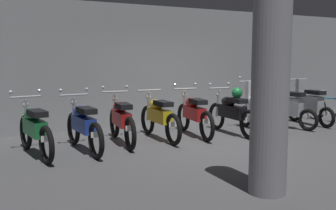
{
  "coord_description": "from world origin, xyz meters",
  "views": [
    {
      "loc": [
        -4.49,
        -6.4,
        1.76
      ],
      "look_at": [
        -0.73,
        0.7,
        0.75
      ],
      "focal_mm": 41.19,
      "sensor_mm": 36.0,
      "label": 1
    }
  ],
  "objects_px": {
    "motorbike_slot_0": "(35,129)",
    "motorbike_slot_6": "(259,108)",
    "motorbike_slot_2": "(121,119)",
    "motorbike_slot_4": "(194,114)",
    "motorbike_slot_8": "(309,104)",
    "motorbike_slot_3": "(159,117)",
    "support_pillar": "(270,75)",
    "bicycle": "(333,109)",
    "motorbike_slot_5": "(232,111)",
    "motorbike_slot_7": "(286,107)",
    "motorbike_slot_1": "(83,125)"
  },
  "relations": [
    {
      "from": "motorbike_slot_0",
      "to": "motorbike_slot_4",
      "type": "xyz_separation_m",
      "value": [
        3.44,
        0.19,
        0.0
      ]
    },
    {
      "from": "motorbike_slot_7",
      "to": "support_pillar",
      "type": "bearing_deg",
      "value": -137.46
    },
    {
      "from": "motorbike_slot_0",
      "to": "motorbike_slot_5",
      "type": "xyz_separation_m",
      "value": [
        4.3,
        -0.06,
        0.04
      ]
    },
    {
      "from": "motorbike_slot_6",
      "to": "motorbike_slot_8",
      "type": "height_order",
      "value": "motorbike_slot_6"
    },
    {
      "from": "motorbike_slot_5",
      "to": "motorbike_slot_7",
      "type": "xyz_separation_m",
      "value": [
        1.71,
        0.03,
        -0.0
      ]
    },
    {
      "from": "motorbike_slot_0",
      "to": "motorbike_slot_7",
      "type": "bearing_deg",
      "value": -0.28
    },
    {
      "from": "motorbike_slot_2",
      "to": "motorbike_slot_4",
      "type": "height_order",
      "value": "same"
    },
    {
      "from": "motorbike_slot_0",
      "to": "motorbike_slot_4",
      "type": "relative_size",
      "value": 1.0
    },
    {
      "from": "motorbike_slot_3",
      "to": "motorbike_slot_6",
      "type": "bearing_deg",
      "value": -4.8
    },
    {
      "from": "motorbike_slot_5",
      "to": "motorbike_slot_3",
      "type": "bearing_deg",
      "value": 170.98
    },
    {
      "from": "motorbike_slot_1",
      "to": "motorbike_slot_8",
      "type": "bearing_deg",
      "value": 0.93
    },
    {
      "from": "motorbike_slot_3",
      "to": "motorbike_slot_6",
      "type": "xyz_separation_m",
      "value": [
        2.58,
        -0.22,
        0.04
      ]
    },
    {
      "from": "motorbike_slot_2",
      "to": "motorbike_slot_1",
      "type": "bearing_deg",
      "value": -162.26
    },
    {
      "from": "motorbike_slot_5",
      "to": "motorbike_slot_6",
      "type": "relative_size",
      "value": 1.16
    },
    {
      "from": "motorbike_slot_3",
      "to": "bicycle",
      "type": "distance_m",
      "value": 5.14
    },
    {
      "from": "motorbike_slot_6",
      "to": "motorbike_slot_7",
      "type": "xyz_separation_m",
      "value": [
        0.85,
        -0.03,
        -0.0
      ]
    },
    {
      "from": "motorbike_slot_7",
      "to": "support_pillar",
      "type": "relative_size",
      "value": 0.54
    },
    {
      "from": "motorbike_slot_4",
      "to": "motorbike_slot_0",
      "type": "bearing_deg",
      "value": -176.8
    },
    {
      "from": "motorbike_slot_7",
      "to": "motorbike_slot_1",
      "type": "bearing_deg",
      "value": -179.7
    },
    {
      "from": "motorbike_slot_5",
      "to": "support_pillar",
      "type": "xyz_separation_m",
      "value": [
        -1.95,
        -3.33,
        1.0
      ]
    },
    {
      "from": "motorbike_slot_4",
      "to": "bicycle",
      "type": "height_order",
      "value": "motorbike_slot_4"
    },
    {
      "from": "motorbike_slot_8",
      "to": "motorbike_slot_1",
      "type": "bearing_deg",
      "value": -179.07
    },
    {
      "from": "motorbike_slot_7",
      "to": "bicycle",
      "type": "xyz_separation_m",
      "value": [
        1.7,
        -0.0,
        -0.16
      ]
    },
    {
      "from": "motorbike_slot_5",
      "to": "motorbike_slot_6",
      "type": "bearing_deg",
      "value": 3.74
    },
    {
      "from": "motorbike_slot_4",
      "to": "motorbike_slot_6",
      "type": "distance_m",
      "value": 1.73
    },
    {
      "from": "motorbike_slot_3",
      "to": "support_pillar",
      "type": "bearing_deg",
      "value": -93.78
    },
    {
      "from": "motorbike_slot_1",
      "to": "support_pillar",
      "type": "relative_size",
      "value": 0.64
    },
    {
      "from": "motorbike_slot_0",
      "to": "motorbike_slot_6",
      "type": "bearing_deg",
      "value": -0.03
    },
    {
      "from": "motorbike_slot_0",
      "to": "motorbike_slot_2",
      "type": "bearing_deg",
      "value": 7.26
    },
    {
      "from": "motorbike_slot_3",
      "to": "motorbike_slot_5",
      "type": "xyz_separation_m",
      "value": [
        1.72,
        -0.27,
        0.04
      ]
    },
    {
      "from": "motorbike_slot_4",
      "to": "motorbike_slot_5",
      "type": "xyz_separation_m",
      "value": [
        0.86,
        -0.25,
        0.04
      ]
    },
    {
      "from": "motorbike_slot_2",
      "to": "motorbike_slot_4",
      "type": "xyz_separation_m",
      "value": [
        1.72,
        -0.03,
        0.0
      ]
    },
    {
      "from": "motorbike_slot_1",
      "to": "motorbike_slot_0",
      "type": "bearing_deg",
      "value": 176.23
    },
    {
      "from": "motorbike_slot_2",
      "to": "motorbike_slot_7",
      "type": "xyz_separation_m",
      "value": [
        4.28,
        -0.25,
        0.03
      ]
    },
    {
      "from": "motorbike_slot_0",
      "to": "support_pillar",
      "type": "xyz_separation_m",
      "value": [
        2.34,
        -3.39,
        1.04
      ]
    },
    {
      "from": "motorbike_slot_6",
      "to": "bicycle",
      "type": "bearing_deg",
      "value": -0.69
    },
    {
      "from": "motorbike_slot_0",
      "to": "motorbike_slot_1",
      "type": "distance_m",
      "value": 0.86
    },
    {
      "from": "motorbike_slot_3",
      "to": "motorbike_slot_1",
      "type": "bearing_deg",
      "value": -171.07
    },
    {
      "from": "motorbike_slot_3",
      "to": "motorbike_slot_6",
      "type": "height_order",
      "value": "motorbike_slot_6"
    },
    {
      "from": "motorbike_slot_2",
      "to": "motorbike_slot_3",
      "type": "bearing_deg",
      "value": -0.4
    },
    {
      "from": "motorbike_slot_1",
      "to": "motorbike_slot_7",
      "type": "height_order",
      "value": "motorbike_slot_7"
    },
    {
      "from": "motorbike_slot_4",
      "to": "motorbike_slot_5",
      "type": "bearing_deg",
      "value": -16.38
    },
    {
      "from": "motorbike_slot_0",
      "to": "support_pillar",
      "type": "distance_m",
      "value": 4.25
    },
    {
      "from": "motorbike_slot_1",
      "to": "bicycle",
      "type": "distance_m",
      "value": 6.85
    },
    {
      "from": "motorbike_slot_1",
      "to": "motorbike_slot_4",
      "type": "distance_m",
      "value": 2.59
    },
    {
      "from": "motorbike_slot_3",
      "to": "motorbike_slot_6",
      "type": "relative_size",
      "value": 1.16
    },
    {
      "from": "motorbike_slot_0",
      "to": "motorbike_slot_4",
      "type": "bearing_deg",
      "value": 3.2
    },
    {
      "from": "motorbike_slot_0",
      "to": "bicycle",
      "type": "xyz_separation_m",
      "value": [
        7.71,
        -0.03,
        -0.13
      ]
    },
    {
      "from": "motorbike_slot_8",
      "to": "motorbike_slot_5",
      "type": "bearing_deg",
      "value": -177.77
    },
    {
      "from": "motorbike_slot_6",
      "to": "motorbike_slot_8",
      "type": "distance_m",
      "value": 1.72
    }
  ]
}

